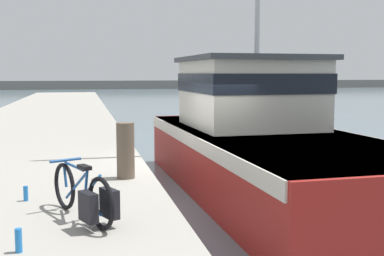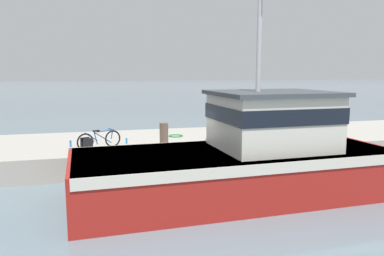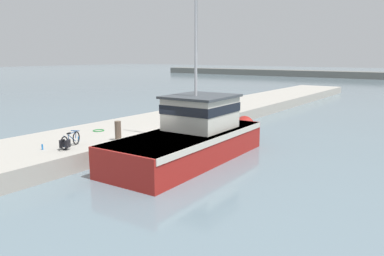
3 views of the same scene
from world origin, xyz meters
name	(u,v)px [view 2 (image 2 of 3)]	position (x,y,z in m)	size (l,w,h in m)	color
ground_plane	(215,181)	(0.00, 0.00, 0.00)	(320.00, 320.00, 0.00)	slate
dock_pier	(187,147)	(-3.90, 0.00, 0.43)	(5.68, 80.00, 0.85)	#A39E93
fishing_boat_main	(250,157)	(1.70, 0.55, 1.19)	(3.84, 11.18, 10.43)	maroon
bicycle_touring	(95,141)	(-2.29, -3.93, 1.18)	(0.87, 1.62, 0.72)	black
mooring_post	(164,136)	(-1.59, -1.46, 1.36)	(0.32, 0.32, 1.00)	brown
hose_coil	(176,136)	(-4.32, -0.41, 0.88)	(0.64, 0.64, 0.05)	#197A2D
water_bottle_on_curb	(71,144)	(-3.01, -4.84, 0.98)	(0.07, 0.07, 0.26)	blue
water_bottle_by_bike	(127,141)	(-3.17, -2.70, 0.97)	(0.07, 0.07, 0.22)	blue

